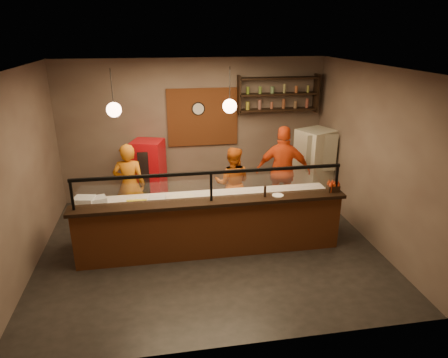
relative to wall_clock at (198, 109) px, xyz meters
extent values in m
plane|color=black|center=(-0.10, -2.46, -2.10)|extent=(6.00, 6.00, 0.00)
plane|color=#332E27|center=(-0.10, -2.46, 1.10)|extent=(6.00, 6.00, 0.00)
plane|color=#766557|center=(-0.10, 0.04, -0.50)|extent=(6.00, 0.00, 6.00)
plane|color=#766557|center=(-3.10, -2.46, -0.50)|extent=(0.00, 5.00, 5.00)
plane|color=#766557|center=(2.90, -2.46, -0.50)|extent=(0.00, 5.00, 5.00)
plane|color=#766557|center=(-0.10, -4.96, -0.50)|extent=(6.00, 0.00, 6.00)
cube|color=#964920|center=(0.10, 0.01, -0.20)|extent=(1.60, 0.04, 1.30)
cube|color=#964920|center=(-0.10, -2.76, -1.60)|extent=(4.60, 0.25, 1.00)
cube|color=black|center=(-0.10, -2.76, -1.07)|extent=(4.70, 0.37, 0.06)
cube|color=gray|center=(-0.10, -2.26, -1.68)|extent=(4.60, 0.75, 0.85)
cube|color=white|center=(-0.10, -2.26, -1.23)|extent=(4.60, 0.75, 0.05)
cube|color=white|center=(-0.10, -2.76, -0.79)|extent=(4.40, 0.02, 0.50)
cube|color=black|center=(-0.10, -2.76, -0.54)|extent=(4.50, 0.05, 0.05)
cube|color=black|center=(-2.32, -2.76, -0.79)|extent=(0.04, 0.04, 0.50)
cube|color=black|center=(-0.10, -2.76, -0.79)|extent=(0.04, 0.04, 0.50)
cube|color=black|center=(2.12, -2.76, -0.79)|extent=(0.04, 0.04, 0.50)
cube|color=black|center=(1.80, -0.14, -0.05)|extent=(1.80, 0.28, 0.04)
cube|color=black|center=(1.80, -0.14, 0.30)|extent=(1.80, 0.28, 0.04)
cube|color=black|center=(1.80, -0.14, 0.65)|extent=(1.80, 0.28, 0.04)
cube|color=black|center=(0.90, -0.14, 0.30)|extent=(0.04, 0.28, 0.85)
cube|color=black|center=(2.70, -0.14, 0.30)|extent=(0.04, 0.28, 0.85)
cylinder|color=black|center=(0.00, 0.00, 0.00)|extent=(0.30, 0.04, 0.30)
cylinder|color=black|center=(-1.60, -2.26, 0.80)|extent=(0.01, 0.01, 0.60)
sphere|color=#FFB78C|center=(-1.60, -2.26, 0.45)|extent=(0.24, 0.24, 0.24)
cylinder|color=black|center=(0.30, -2.26, 0.80)|extent=(0.01, 0.01, 0.60)
sphere|color=#FFB78C|center=(0.30, -2.26, 0.45)|extent=(0.24, 0.24, 0.24)
imported|color=#CC6E13|center=(-1.54, -1.29, -1.24)|extent=(0.66, 0.47, 1.71)
imported|color=#C45612|center=(0.54, -1.31, -1.33)|extent=(0.88, 0.76, 1.55)
imported|color=#E24515|center=(1.63, -1.28, -1.14)|extent=(1.22, 0.77, 1.93)
cube|color=beige|center=(2.50, -0.85, -1.24)|extent=(0.92, 0.90, 1.72)
cube|color=red|center=(-1.16, -0.31, -1.35)|extent=(0.79, 0.76, 1.50)
cylinder|color=#EFE8CB|center=(-0.56, -2.22, -1.19)|extent=(0.56, 0.56, 0.01)
cube|color=silver|center=(-2.02, -2.26, -1.13)|extent=(0.35, 0.31, 0.15)
cube|color=white|center=(-2.24, -2.28, -1.12)|extent=(0.38, 0.33, 0.17)
cube|color=silver|center=(-1.00, -2.43, -1.13)|extent=(0.32, 0.27, 0.15)
cylinder|color=yellow|center=(-1.36, -2.27, -1.17)|extent=(0.35, 0.08, 0.06)
cube|color=black|center=(2.10, -2.71, -0.98)|extent=(0.21, 0.17, 0.11)
cylinder|color=black|center=(0.83, -2.76, -0.94)|extent=(0.05, 0.05, 0.20)
cylinder|color=white|center=(1.07, -2.75, -1.03)|extent=(0.21, 0.21, 0.01)
camera|label=1|loc=(-0.92, -8.88, 1.67)|focal=32.00mm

